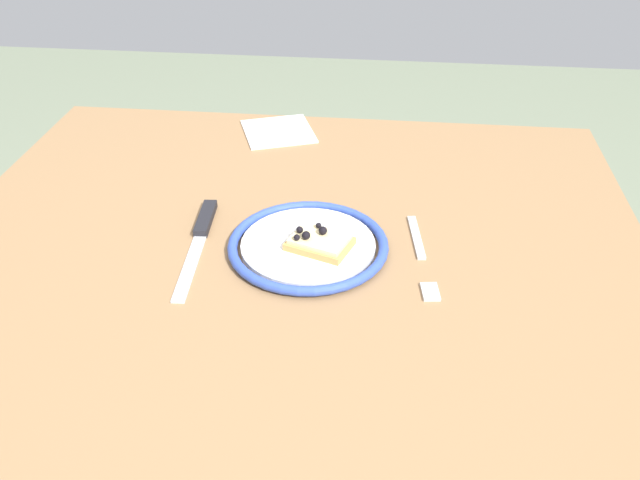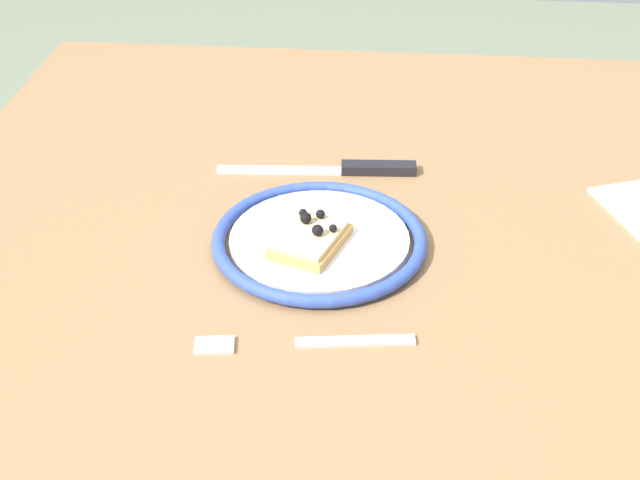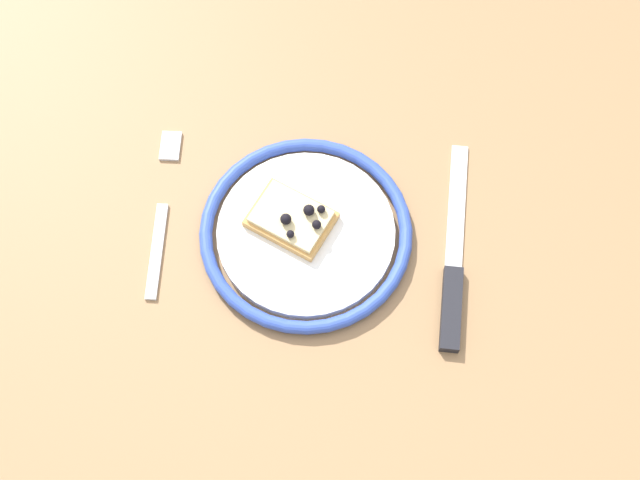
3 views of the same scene
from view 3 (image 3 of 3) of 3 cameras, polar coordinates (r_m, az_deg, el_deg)
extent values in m
plane|color=gray|center=(1.66, 0.45, -10.42)|extent=(6.00, 6.00, 0.00)
cube|color=#936D47|center=(0.96, 0.76, -0.33)|extent=(1.03, 0.93, 0.03)
cylinder|color=#4C4742|center=(1.56, -13.67, 10.35)|extent=(0.05, 0.05, 0.72)
cylinder|color=white|center=(0.95, -0.92, 0.36)|extent=(0.19, 0.19, 0.01)
torus|color=#334FB2|center=(0.94, -0.93, 0.43)|extent=(0.23, 0.23, 0.01)
cube|color=tan|center=(0.94, -1.87, 1.33)|extent=(0.10, 0.09, 0.01)
cube|color=beige|center=(0.93, -1.88, 1.54)|extent=(0.09, 0.08, 0.01)
sphere|color=black|center=(0.92, -0.17, 1.22)|extent=(0.01, 0.01, 0.01)
sphere|color=black|center=(0.93, 0.08, 1.99)|extent=(0.01, 0.01, 0.01)
sphere|color=black|center=(0.92, -1.91, 0.38)|extent=(0.01, 0.01, 0.01)
sphere|color=black|center=(0.93, -0.72, 1.93)|extent=(0.01, 0.01, 0.01)
sphere|color=black|center=(0.92, -2.22, 1.31)|extent=(0.01, 0.01, 0.01)
cube|color=silver|center=(0.98, 8.77, 2.15)|extent=(0.03, 0.15, 0.00)
cube|color=black|center=(0.92, 8.43, -4.40)|extent=(0.03, 0.09, 0.01)
cube|color=silver|center=(0.96, -10.44, -0.70)|extent=(0.03, 0.11, 0.00)
cube|color=silver|center=(1.01, -9.58, 5.97)|extent=(0.03, 0.04, 0.00)
camera|label=1|loc=(1.22, 1.63, 50.81)|focal=37.91mm
camera|label=2|loc=(0.97, -57.72, 16.82)|focal=49.53mm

